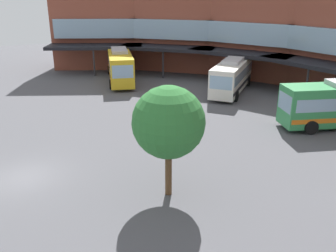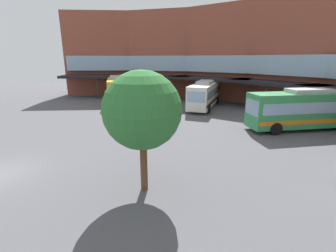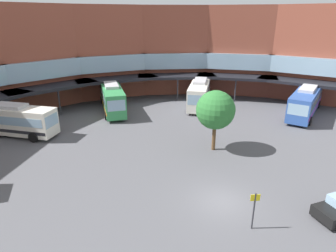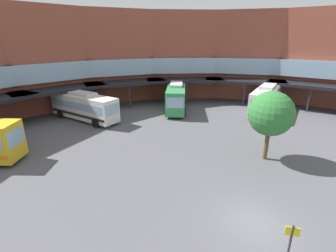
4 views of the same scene
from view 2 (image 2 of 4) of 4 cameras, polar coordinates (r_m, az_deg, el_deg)
station_building at (r=26.78m, az=27.66°, el=14.80°), size 72.18×32.15×14.18m
bus_0 at (r=38.34m, az=-12.10°, el=8.71°), size 11.86×5.52×3.89m
bus_3 at (r=25.90m, az=30.08°, el=3.53°), size 5.74×11.29×3.84m
bus_4 at (r=33.05m, az=8.71°, el=7.53°), size 8.65×9.06×3.62m
plaza_tree at (r=11.36m, az=-6.16°, el=3.64°), size 3.78×3.78×6.06m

